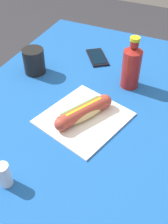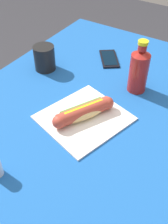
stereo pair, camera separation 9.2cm
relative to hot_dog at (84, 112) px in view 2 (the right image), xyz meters
The scene contains 7 objects.
ground_plane 0.79m from the hot_dog, 26.70° to the left, with size 6.00×6.00×0.00m, color #2D2D33.
dining_table 0.19m from the hot_dog, 26.70° to the left, with size 1.20×0.84×0.75m.
paper_wrapper 0.03m from the hot_dog, 117.54° to the right, with size 0.27×0.25×0.01m, color silver.
hot_dog is the anchor object (origin of this frame).
cell_phone 0.40m from the hot_dog, 16.22° to the left, with size 0.16×0.14×0.01m.
soda_bottle 0.27m from the hot_dog, 18.28° to the right, with size 0.07×0.07×0.20m.
drinking_cup 0.35m from the hot_dog, 60.49° to the left, with size 0.09×0.09×0.10m, color black.
Camera 2 is at (-0.65, -0.41, 1.40)m, focal length 43.92 mm.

